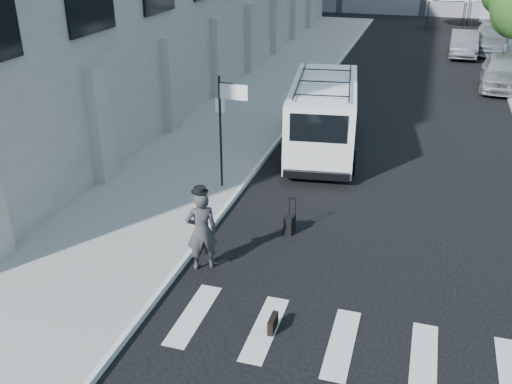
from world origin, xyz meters
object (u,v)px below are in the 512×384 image
Objects in this scene: businessman at (202,231)px; briefcase at (273,324)px; parked_car_b at (464,44)px; cargo_van at (323,115)px; suitcase at (290,224)px; parked_car_a at (502,72)px; parked_car_c at (490,39)px.

businessman is 4.66× the size of briefcase.
cargo_van is at bearing -105.03° from parked_car_b.
parked_car_a reaches higher than suitcase.
briefcase is (2.27, -1.81, -0.85)m from businessman.
parked_car_c is at bearing 93.62° from parked_car_a.
parked_car_a is (7.07, 11.25, -0.46)m from cargo_van.
cargo_van is 1.41× the size of parked_car_a.
parked_car_c is (7.07, 21.00, -0.48)m from cargo_van.
businessman reaches higher than parked_car_c.
suitcase is 0.21× the size of parked_car_b.
briefcase is at bearing -97.53° from parked_car_b.
briefcase is 0.09× the size of parked_car_a.
cargo_van is 1.22× the size of parked_car_c.
parked_car_c is (8.30, 29.88, -0.18)m from businessman.
parked_car_a is 1.07× the size of parked_car_b.
briefcase is 0.09× the size of parked_car_b.
businessman is at bearing -105.57° from cargo_van.
parked_car_b is 0.81× the size of parked_car_c.
cargo_van is at bearing 96.00° from briefcase.
parked_car_a is 9.75m from parked_car_c.
businessman is 0.35× the size of parked_car_c.
parked_car_b is at bearing -133.73° from businessman.
businessman is at bearing -116.65° from suitcase.
parked_car_b reaches higher than suitcase.
cargo_van reaches higher than suitcase.
parked_car_c reaches higher than briefcase.
businessman reaches higher than briefcase.
briefcase is 32.26m from parked_car_c.
parked_car_a is 0.87× the size of parked_car_c.
parked_car_a is 7.98m from parked_car_b.
parked_car_a reaches higher than briefcase.
briefcase is 4.17m from suitcase.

